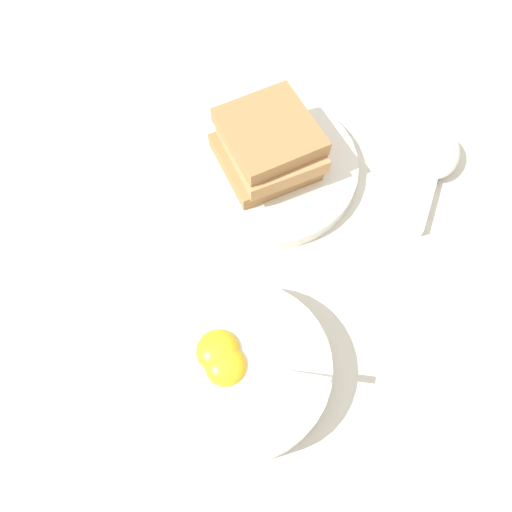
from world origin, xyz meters
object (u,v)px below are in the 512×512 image
at_px(toast_sandwich, 268,146).
at_px(egg_bowl, 242,369).
at_px(soup_spoon, 435,161).
at_px(toast_plate, 266,166).

bearing_deg(toast_sandwich, egg_bowl, 133.44).
relative_size(egg_bowl, soup_spoon, 1.17).
bearing_deg(egg_bowl, soup_spoon, -82.51).
height_order(egg_bowl, toast_plate, egg_bowl).
bearing_deg(toast_plate, soup_spoon, -129.33).
distance_m(toast_sandwich, soup_spoon, 0.21).
distance_m(egg_bowl, toast_sandwich, 0.26).
distance_m(egg_bowl, soup_spoon, 0.35).
xyz_separation_m(egg_bowl, soup_spoon, (0.05, -0.35, -0.01)).
bearing_deg(soup_spoon, toast_sandwich, 50.33).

